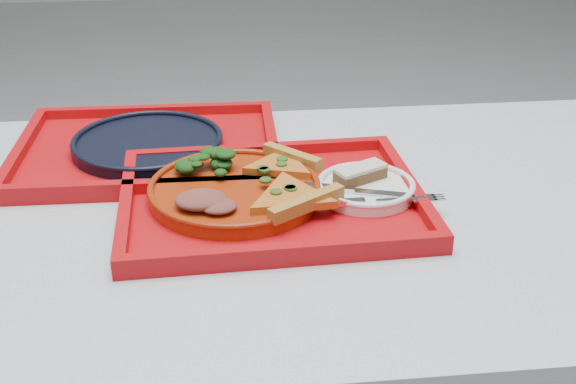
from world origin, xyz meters
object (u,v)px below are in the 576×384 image
object	(u,v)px
tray_far	(149,152)
navy_plate	(148,145)
dessert_bar	(360,173)
tray_main	(271,202)
dinner_plate	(235,192)

from	to	relation	value
tray_far	navy_plate	bearing A→B (deg)	-178.79
tray_far	dessert_bar	size ratio (longest dim) A/B	5.09
tray_main	tray_far	xyz separation A→B (m)	(-0.20, 0.21, 0.00)
tray_far	dinner_plate	world-z (taller)	dinner_plate
dessert_bar	tray_main	bearing A→B (deg)	161.44
navy_plate	dessert_bar	bearing A→B (deg)	-29.40
tray_main	dinner_plate	world-z (taller)	dinner_plate
dessert_bar	navy_plate	bearing A→B (deg)	123.64
tray_far	dinner_plate	distance (m)	0.25
tray_far	dessert_bar	xyz separation A→B (m)	(0.34, -0.19, 0.03)
tray_main	navy_plate	bearing A→B (deg)	131.26
dinner_plate	navy_plate	bearing A→B (deg)	125.33
dinner_plate	tray_far	bearing A→B (deg)	125.33
dinner_plate	navy_plate	distance (m)	0.25
tray_far	dinner_plate	size ratio (longest dim) A/B	1.73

